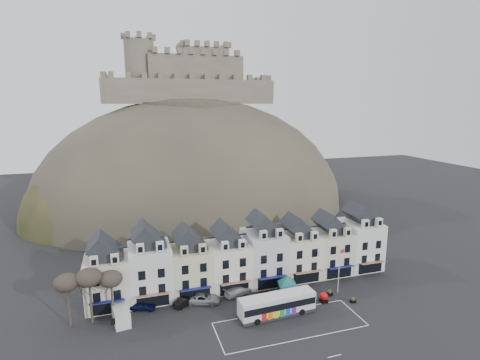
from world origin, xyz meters
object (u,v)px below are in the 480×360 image
(bus_shelter, at_px, (288,280))
(flagpole, at_px, (339,268))
(white_van, at_px, (121,315))
(car_silver, at_px, (203,299))
(car_navy, at_px, (143,306))
(car_charcoal, at_px, (292,290))
(red_buoy, at_px, (324,297))
(car_black, at_px, (186,301))
(car_maroon, at_px, (263,295))
(bus, at_px, (277,304))
(car_white, at_px, (238,290))

(bus_shelter, bearing_deg, flagpole, 5.30)
(white_van, bearing_deg, car_silver, -1.21)
(bus_shelter, distance_m, car_navy, 23.94)
(car_navy, height_order, car_charcoal, car_navy)
(car_charcoal, bearing_deg, bus_shelter, 113.44)
(car_charcoal, bearing_deg, car_navy, 78.05)
(car_navy, relative_size, car_silver, 0.75)
(red_buoy, distance_m, car_charcoal, 5.59)
(red_buoy, height_order, car_black, red_buoy)
(car_navy, distance_m, car_maroon, 19.58)
(flagpole, xyz_separation_m, car_silver, (-23.10, 3.54, -3.82))
(bus, relative_size, car_navy, 3.00)
(flagpole, height_order, white_van, flagpole)
(white_van, bearing_deg, car_white, -0.94)
(bus_shelter, height_order, white_van, bus_shelter)
(flagpole, xyz_separation_m, car_black, (-25.95, 3.64, -3.89))
(red_buoy, bearing_deg, bus, -171.55)
(white_van, bearing_deg, bus_shelter, -9.80)
(flagpole, xyz_separation_m, white_van, (-36.00, 1.92, -3.46))
(bus, distance_m, car_white, 8.84)
(car_navy, relative_size, car_black, 0.96)
(car_white, bearing_deg, car_navy, 68.41)
(red_buoy, distance_m, car_white, 14.31)
(car_black, height_order, car_white, car_white)
(red_buoy, relative_size, car_charcoal, 0.43)
(white_van, height_order, car_navy, white_van)
(car_black, xyz_separation_m, car_charcoal, (18.05, -1.72, -0.05))
(car_black, relative_size, car_silver, 0.78)
(car_silver, bearing_deg, car_maroon, -81.40)
(flagpole, relative_size, car_white, 1.53)
(white_van, xyz_separation_m, car_white, (19.20, 2.50, -0.37))
(red_buoy, height_order, car_navy, red_buoy)
(car_charcoal, bearing_deg, car_silver, 77.74)
(bus, distance_m, car_black, 14.83)
(flagpole, distance_m, car_charcoal, 9.03)
(bus, relative_size, bus_shelter, 2.08)
(white_van, xyz_separation_m, car_black, (10.04, 1.72, -0.43))
(bus_shelter, distance_m, car_charcoal, 2.70)
(car_navy, height_order, car_silver, car_silver)
(car_white, relative_size, car_charcoal, 1.31)
(car_maroon, bearing_deg, bus, 164.19)
(flagpole, height_order, car_charcoal, flagpole)
(bus, bearing_deg, car_white, 112.40)
(bus, relative_size, car_silver, 2.25)
(red_buoy, height_order, car_white, red_buoy)
(red_buoy, distance_m, car_maroon, 10.07)
(car_navy, relative_size, car_charcoal, 1.03)
(bus, height_order, car_black, bus)
(white_van, xyz_separation_m, car_charcoal, (28.10, 0.00, -0.48))
(car_navy, bearing_deg, car_black, -75.99)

